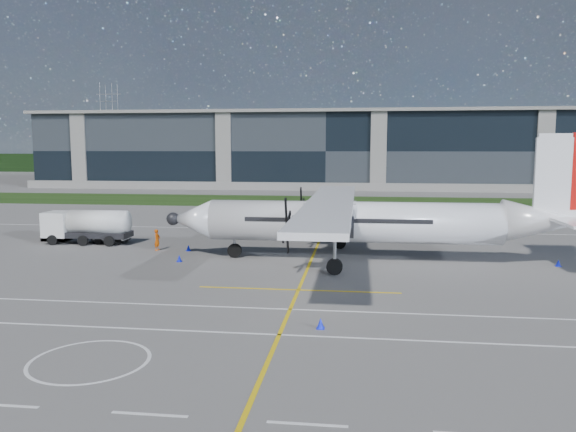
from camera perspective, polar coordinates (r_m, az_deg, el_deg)
name	(u,v)px	position (r m, az deg, el deg)	size (l,w,h in m)	color
ground	(312,207)	(78.83, 2.50, 0.94)	(400.00, 400.00, 0.00)	#5E5B59
grass_strip	(317,201)	(86.76, 2.94, 1.51)	(400.00, 18.00, 0.04)	black
terminal_building	(328,151)	(118.30, 4.14, 6.61)	(120.00, 20.00, 15.00)	black
tree_line	(339,164)	(178.31, 5.18, 5.30)	(400.00, 6.00, 6.00)	black
pylon_west	(110,127)	(207.14, -17.64, 8.57)	(9.00, 4.60, 30.00)	gray
yellow_taxiway_centerline	(318,244)	(48.97, 3.08, -2.83)	(0.20, 70.00, 0.01)	yellow
white_lane_line	(214,332)	(26.34, -7.50, -11.60)	(90.00, 0.15, 0.01)	white
turboprop_aircraft	(369,198)	(41.40, 8.19, 1.84)	(30.14, 31.26, 9.38)	white
fuel_tanker_truck	(81,227)	(52.08, -20.27, -1.03)	(7.86, 2.55, 2.95)	silver
baggage_tug	(112,233)	(51.51, -17.45, -1.64)	(3.00, 1.80, 1.80)	white
ground_crew_person	(157,238)	(46.89, -13.16, -2.22)	(0.81, 0.58, 1.99)	#F25907
safety_cone_portwing	(321,323)	(26.57, 3.33, -10.84)	(0.36, 0.36, 0.50)	#0E1CEF
safety_cone_tail	(558,263)	(44.08, 25.77, -4.31)	(0.36, 0.36, 0.50)	#0E1CEF
safety_cone_nose_port	(179,258)	(42.11, -10.98, -4.24)	(0.36, 0.36, 0.50)	#0E1CEF
safety_cone_nose_stbd	(188,248)	(46.25, -10.08, -3.21)	(0.36, 0.36, 0.50)	#0E1CEF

